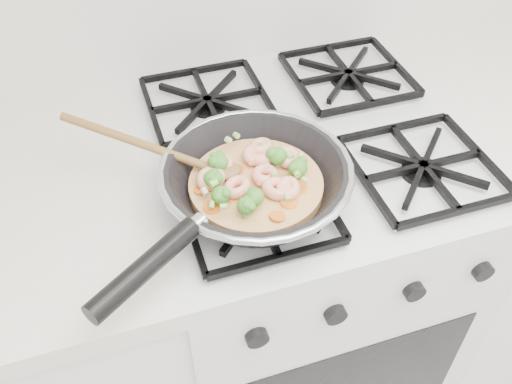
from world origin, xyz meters
name	(u,v)px	position (x,y,z in m)	size (l,w,h in m)	color
stove	(296,282)	(0.00, 1.70, 0.46)	(0.60, 0.60, 0.92)	silver
skillet	(253,181)	(-0.15, 1.57, 0.96)	(0.43, 0.38, 0.10)	black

